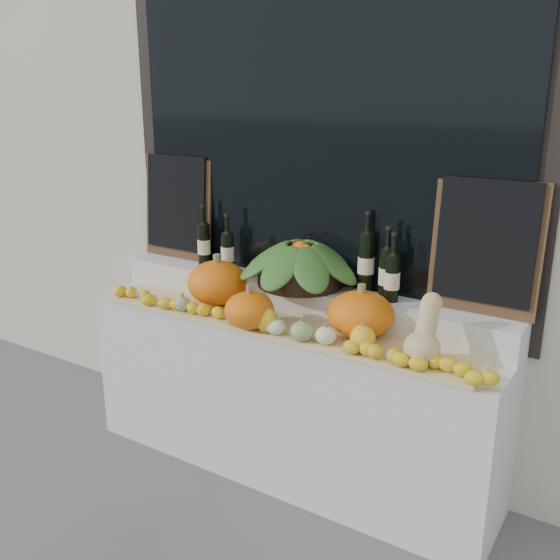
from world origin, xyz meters
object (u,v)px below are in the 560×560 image
Objects in this scene: pumpkin_left at (217,283)px; pumpkin_right at (361,314)px; produce_bowl at (301,263)px; wine_bottle_tall at (366,262)px; butternut_squash at (424,336)px.

pumpkin_right is (0.86, -0.00, -0.01)m from pumpkin_left.
produce_bowl is (0.42, 0.18, 0.14)m from pumpkin_left.
produce_bowl is 0.35m from wine_bottle_tall.
butternut_squash is 0.61m from wine_bottle_tall.
butternut_squash is at bearing -20.51° from produce_bowl.
produce_bowl is at bearing -168.31° from wine_bottle_tall.
pumpkin_right is 0.32m from wine_bottle_tall.
butternut_squash is 0.86m from produce_bowl.
produce_bowl reaches higher than pumpkin_left.
butternut_squash is (1.22, -0.12, 0.00)m from pumpkin_left.
pumpkin_right is 0.38m from butternut_squash.
pumpkin_right is at bearing -0.09° from pumpkin_left.
butternut_squash is 0.71× the size of wine_bottle_tall.
butternut_squash reaches higher than pumpkin_right.
produce_bowl is at bearing 22.49° from pumpkin_left.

